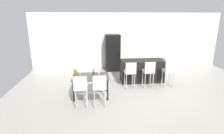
# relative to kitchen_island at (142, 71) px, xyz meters

# --- Properties ---
(ground_plane) EXTENTS (10.00, 10.00, 0.00)m
(ground_plane) POSITION_rel_kitchen_island_xyz_m (-0.23, -0.78, -0.46)
(ground_plane) COLOR #ADA89E
(back_wall) EXTENTS (10.00, 0.12, 2.90)m
(back_wall) POSITION_rel_kitchen_island_xyz_m (-0.23, 2.18, 0.99)
(back_wall) COLOR silver
(back_wall) RESTS_ON ground_plane
(kitchen_island) EXTENTS (1.78, 0.79, 0.92)m
(kitchen_island) POSITION_rel_kitchen_island_xyz_m (0.00, 0.00, 0.00)
(kitchen_island) COLOR black
(kitchen_island) RESTS_ON ground_plane
(bar_chair_left) EXTENTS (0.41, 0.41, 1.05)m
(bar_chair_left) POSITION_rel_kitchen_island_xyz_m (-0.66, -0.78, 0.24)
(bar_chair_left) COLOR beige
(bar_chair_left) RESTS_ON ground_plane
(bar_chair_middle) EXTENTS (0.41, 0.41, 1.05)m
(bar_chair_middle) POSITION_rel_kitchen_island_xyz_m (0.06, -0.78, 0.24)
(bar_chair_middle) COLOR beige
(bar_chair_middle) RESTS_ON ground_plane
(bar_chair_right) EXTENTS (0.40, 0.40, 1.05)m
(bar_chair_right) POSITION_rel_kitchen_island_xyz_m (0.87, -0.78, 0.24)
(bar_chair_right) COLOR beige
(bar_chair_right) RESTS_ON ground_plane
(dining_table) EXTENTS (1.22, 0.87, 0.74)m
(dining_table) POSITION_rel_kitchen_island_xyz_m (-2.15, -1.36, 0.21)
(dining_table) COLOR #4C4238
(dining_table) RESTS_ON ground_plane
(dining_chair_near) EXTENTS (0.41, 0.41, 1.05)m
(dining_chair_near) POSITION_rel_kitchen_island_xyz_m (-2.43, -2.15, 0.24)
(dining_chair_near) COLOR beige
(dining_chair_near) RESTS_ON ground_plane
(dining_chair_far) EXTENTS (0.41, 0.41, 1.05)m
(dining_chair_far) POSITION_rel_kitchen_island_xyz_m (-1.87, -2.15, 0.24)
(dining_chair_far) COLOR beige
(dining_chair_far) RESTS_ON ground_plane
(wine_bottle_end) EXTENTS (0.08, 0.08, 0.32)m
(wine_bottle_end) POSITION_rel_kitchen_island_xyz_m (-2.65, -1.46, 0.41)
(wine_bottle_end) COLOR brown
(wine_bottle_end) RESTS_ON dining_table
(wine_bottle_right) EXTENTS (0.07, 0.07, 0.33)m
(wine_bottle_right) POSITION_rel_kitchen_island_xyz_m (-2.04, -1.63, 0.41)
(wine_bottle_right) COLOR #194723
(wine_bottle_right) RESTS_ON dining_table
(wine_bottle_far) EXTENTS (0.08, 0.08, 0.32)m
(wine_bottle_far) POSITION_rel_kitchen_island_xyz_m (-2.56, -1.72, 0.41)
(wine_bottle_far) COLOR brown
(wine_bottle_far) RESTS_ON dining_table
(wine_glass_left) EXTENTS (0.07, 0.07, 0.17)m
(wine_glass_left) POSITION_rel_kitchen_island_xyz_m (-2.52, -1.17, 0.40)
(wine_glass_left) COLOR silver
(wine_glass_left) RESTS_ON dining_table
(wine_glass_middle) EXTENTS (0.07, 0.07, 0.17)m
(wine_glass_middle) POSITION_rel_kitchen_island_xyz_m (-1.86, -1.25, 0.40)
(wine_glass_middle) COLOR silver
(wine_glass_middle) RESTS_ON dining_table
(refrigerator) EXTENTS (0.72, 0.68, 1.84)m
(refrigerator) POSITION_rel_kitchen_island_xyz_m (-1.07, 1.74, 0.46)
(refrigerator) COLOR black
(refrigerator) RESTS_ON ground_plane
(potted_plant) EXTENTS (0.41, 0.41, 0.61)m
(potted_plant) POSITION_rel_kitchen_island_xyz_m (1.57, 1.73, -0.10)
(potted_plant) COLOR #996B4C
(potted_plant) RESTS_ON ground_plane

